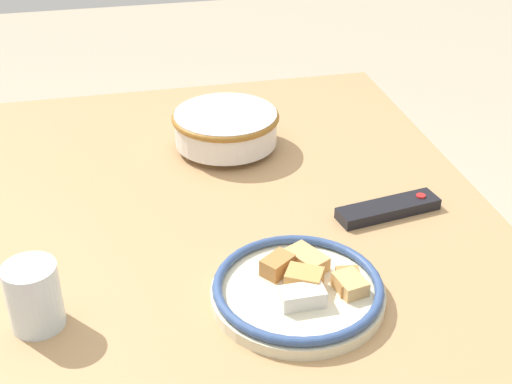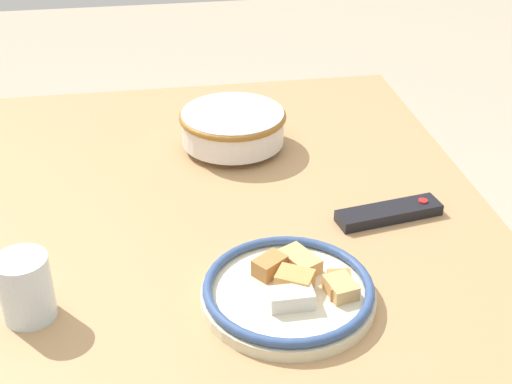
{
  "view_description": "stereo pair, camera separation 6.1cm",
  "coord_description": "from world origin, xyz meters",
  "views": [
    {
      "loc": [
        1.0,
        -0.13,
        1.45
      ],
      "look_at": [
        -0.02,
        0.09,
        0.82
      ],
      "focal_mm": 50.0,
      "sensor_mm": 36.0,
      "label": 1
    },
    {
      "loc": [
        1.02,
        -0.07,
        1.45
      ],
      "look_at": [
        -0.02,
        0.09,
        0.82
      ],
      "focal_mm": 50.0,
      "sensor_mm": 36.0,
      "label": 2
    }
  ],
  "objects": [
    {
      "name": "dining_table",
      "position": [
        0.0,
        0.0,
        0.69
      ],
      "size": [
        1.19,
        1.01,
        0.78
      ],
      "color": "tan",
      "rests_on": "ground_plane"
    },
    {
      "name": "food_plate",
      "position": [
        0.23,
        0.1,
        0.8
      ],
      "size": [
        0.25,
        0.25,
        0.05
      ],
      "color": "beige",
      "rests_on": "dining_table"
    },
    {
      "name": "drinking_glass",
      "position": [
        0.2,
        -0.26,
        0.83
      ],
      "size": [
        0.07,
        0.07,
        0.1
      ],
      "color": "silver",
      "rests_on": "dining_table"
    },
    {
      "name": "tv_remote",
      "position": [
        0.04,
        0.32,
        0.79
      ],
      "size": [
        0.08,
        0.19,
        0.02
      ],
      "rotation": [
        0.0,
        0.0,
        0.16
      ],
      "color": "black",
      "rests_on": "dining_table"
    },
    {
      "name": "noodle_bowl",
      "position": [
        -0.26,
        0.09,
        0.82
      ],
      "size": [
        0.21,
        0.21,
        0.08
      ],
      "color": "silver",
      "rests_on": "dining_table"
    }
  ]
}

